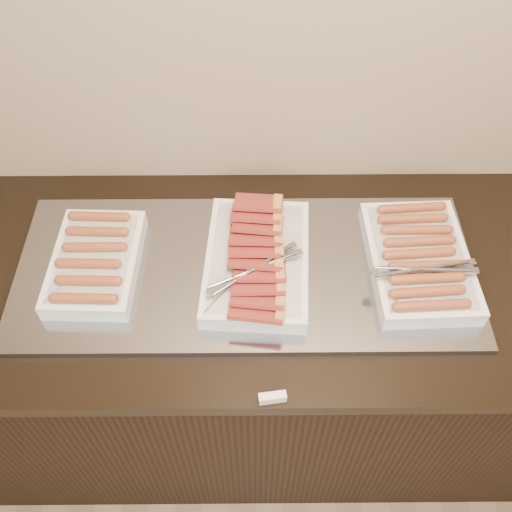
{
  "coord_description": "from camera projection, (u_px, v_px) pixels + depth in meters",
  "views": [
    {
      "loc": [
        -0.0,
        1.23,
        2.12
      ],
      "look_at": [
        0.01,
        2.13,
        0.97
      ],
      "focal_mm": 40.0,
      "sensor_mm": 36.0,
      "label": 1
    }
  ],
  "objects": [
    {
      "name": "label_holder",
      "position": [
        272.0,
        398.0,
        1.28
      ],
      "size": [
        0.06,
        0.03,
        0.03
      ],
      "primitive_type": "cube",
      "rotation": [
        0.0,
        0.0,
        0.13
      ],
      "color": "silver",
      "rests_on": "counter"
    },
    {
      "name": "dish_center",
      "position": [
        257.0,
        261.0,
        1.47
      ],
      "size": [
        0.29,
        0.43,
        0.1
      ],
      "rotation": [
        0.0,
        0.0,
        -0.07
      ],
      "color": "silver",
      "rests_on": "warming_tray"
    },
    {
      "name": "dish_right",
      "position": [
        419.0,
        260.0,
        1.47
      ],
      "size": [
        0.27,
        0.38,
        0.08
      ],
      "rotation": [
        0.0,
        0.0,
        0.04
      ],
      "color": "silver",
      "rests_on": "warming_tray"
    },
    {
      "name": "counter",
      "position": [
        254.0,
        353.0,
        1.86
      ],
      "size": [
        2.06,
        0.76,
        0.9
      ],
      "color": "black",
      "rests_on": "ground"
    },
    {
      "name": "dish_left",
      "position": [
        95.0,
        262.0,
        1.47
      ],
      "size": [
        0.23,
        0.33,
        0.07
      ],
      "rotation": [
        0.0,
        0.0,
        -0.04
      ],
      "color": "silver",
      "rests_on": "warming_tray"
    },
    {
      "name": "warming_tray",
      "position": [
        245.0,
        270.0,
        1.5
      ],
      "size": [
        1.2,
        0.5,
        0.02
      ],
      "primitive_type": "cube",
      "color": "gray",
      "rests_on": "counter"
    }
  ]
}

